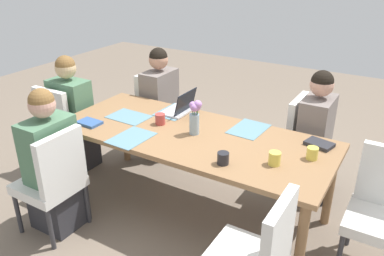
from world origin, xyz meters
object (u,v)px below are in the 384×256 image
(chair_head_left_left_far, at_px, (63,124))
(chair_head_right_right_far, at_px, (383,207))
(laptop_far_left_near, at_px, (180,108))
(chair_near_right_mid, at_px, (257,254))
(person_head_left_left_far, at_px, (73,120))
(flower_vase, at_px, (195,115))
(coffee_mug_near_right, at_px, (223,158))
(chair_near_left_mid, at_px, (54,178))
(book_red_cover, at_px, (319,144))
(chair_far_left_near, at_px, (158,108))
(dining_table, at_px, (192,141))
(chair_far_right_near, at_px, (307,141))
(book_blue_cover, at_px, (89,123))
(coffee_mug_centre_left, at_px, (275,158))
(person_near_left_mid, at_px, (53,169))
(coffee_mug_near_left, at_px, (160,119))
(person_far_left_near, at_px, (160,109))
(person_far_right_near, at_px, (314,143))
(coffee_mug_centre_right, at_px, (312,153))

(chair_head_left_left_far, height_order, chair_head_right_right_far, same)
(laptop_far_left_near, bearing_deg, chair_near_right_mid, -42.17)
(person_head_left_left_far, height_order, flower_vase, person_head_left_left_far)
(flower_vase, bearing_deg, coffee_mug_near_right, -37.51)
(chair_near_left_mid, distance_m, book_red_cover, 2.06)
(chair_head_right_right_far, distance_m, flower_vase, 1.51)
(laptop_far_left_near, bearing_deg, book_red_cover, -0.81)
(chair_head_right_right_far, bearing_deg, chair_far_left_near, 163.76)
(chair_far_left_near, relative_size, person_head_left_left_far, 0.75)
(dining_table, bearing_deg, book_red_cover, 18.39)
(chair_far_right_near, bearing_deg, chair_head_right_right_far, -44.78)
(book_blue_cover, bearing_deg, book_red_cover, 20.69)
(dining_table, height_order, book_blue_cover, book_blue_cover)
(flower_vase, relative_size, coffee_mug_centre_left, 3.03)
(laptop_far_left_near, bearing_deg, person_near_left_mid, -115.08)
(chair_near_left_mid, relative_size, coffee_mug_near_left, 9.67)
(laptop_far_left_near, xyz_separation_m, coffee_mug_centre_left, (1.08, -0.47, 0.00))
(coffee_mug_near_right, distance_m, book_red_cover, 0.81)
(chair_far_right_near, bearing_deg, flower_vase, -130.98)
(chair_near_left_mid, bearing_deg, dining_table, 46.84)
(person_far_left_near, height_order, person_head_left_left_far, same)
(chair_far_right_near, distance_m, book_blue_cover, 1.97)
(chair_far_left_near, height_order, chair_near_left_mid, same)
(chair_far_left_near, bearing_deg, flower_vase, -39.90)
(chair_far_right_near, distance_m, chair_near_right_mid, 1.63)
(book_blue_cover, bearing_deg, chair_head_left_left_far, 161.58)
(chair_far_right_near, relative_size, laptop_far_left_near, 2.81)
(coffee_mug_near_left, bearing_deg, dining_table, -4.09)
(dining_table, bearing_deg, chair_far_right_near, 48.57)
(person_near_left_mid, xyz_separation_m, coffee_mug_centre_left, (1.59, 0.61, 0.26))
(chair_far_left_near, distance_m, person_far_left_near, 0.10)
(chair_head_left_left_far, distance_m, laptop_far_left_near, 1.25)
(dining_table, relative_size, person_far_right_near, 1.92)
(chair_head_right_right_far, bearing_deg, chair_far_right_near, 135.22)
(laptop_far_left_near, bearing_deg, chair_near_left_mid, -110.71)
(person_near_left_mid, relative_size, flower_vase, 4.09)
(chair_near_right_mid, xyz_separation_m, coffee_mug_centre_left, (-0.15, 0.65, 0.28))
(coffee_mug_near_left, relative_size, book_red_cover, 0.47)
(chair_head_left_left_far, xyz_separation_m, book_blue_cover, (0.62, -0.23, 0.25))
(person_far_left_near, relative_size, coffee_mug_near_left, 12.84)
(dining_table, distance_m, chair_near_left_mid, 1.12)
(person_far_right_near, bearing_deg, person_far_left_near, -178.67)
(chair_head_left_left_far, bearing_deg, chair_near_left_mid, -46.33)
(chair_head_right_right_far, bearing_deg, laptop_far_left_near, 172.52)
(coffee_mug_near_left, relative_size, coffee_mug_centre_right, 1.02)
(book_blue_cover, bearing_deg, person_near_left_mid, -84.94)
(laptop_far_left_near, bearing_deg, person_far_right_near, 21.12)
(chair_far_left_near, xyz_separation_m, flower_vase, (0.94, -0.78, 0.40))
(chair_far_right_near, distance_m, chair_head_right_right_far, 1.05)
(dining_table, bearing_deg, coffee_mug_centre_left, -10.35)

